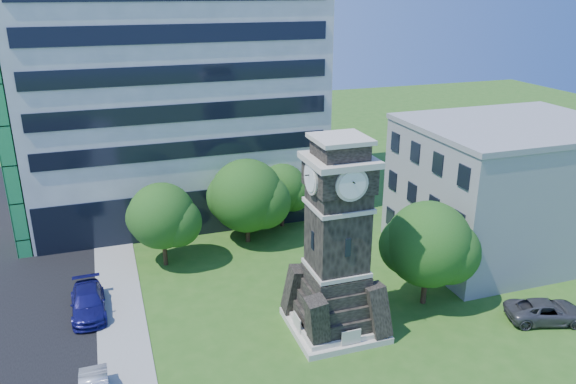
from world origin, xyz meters
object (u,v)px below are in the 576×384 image
object	(u,v)px
clock_tower	(337,251)
car_east_lot	(546,311)
car_street_north	(88,302)
park_bench	(326,342)

from	to	relation	value
clock_tower	car_east_lot	world-z (taller)	clock_tower
car_east_lot	car_street_north	bearing A→B (deg)	86.26
clock_tower	car_street_north	distance (m)	16.52
car_street_north	car_east_lot	size ratio (longest dim) A/B	1.04
clock_tower	car_street_north	world-z (taller)	clock_tower
car_street_north	park_bench	distance (m)	15.64
clock_tower	car_east_lot	xyz separation A→B (m)	(12.98, -3.56, -4.59)
car_street_north	park_bench	xyz separation A→B (m)	(13.06, -8.60, -0.26)
car_east_lot	park_bench	world-z (taller)	car_east_lot
clock_tower	park_bench	bearing A→B (deg)	-125.39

